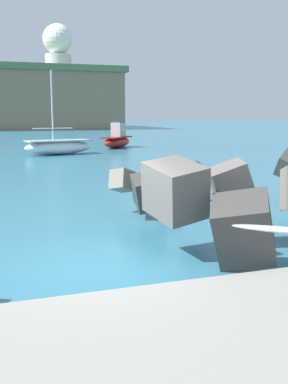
% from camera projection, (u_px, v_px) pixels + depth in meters
% --- Properties ---
extents(ground_plane, '(400.00, 400.00, 0.00)m').
position_uv_depth(ground_plane, '(96.00, 268.00, 9.20)').
color(ground_plane, '#2D6B84').
extents(walkway_path, '(48.00, 4.40, 0.24)m').
position_uv_depth(walkway_path, '(173.00, 363.00, 5.45)').
color(walkway_path, gray).
rests_on(walkway_path, ground).
extents(breakwater_jetty, '(31.74, 8.17, 2.44)m').
position_uv_depth(breakwater_jetty, '(76.00, 200.00, 10.37)').
color(breakwater_jetty, '#605B56').
rests_on(breakwater_jetty, ground).
extents(boat_near_centre, '(4.14, 4.63, 2.41)m').
position_uv_depth(boat_near_centre, '(117.00, 140.00, 42.19)').
color(boat_near_centre, maroon).
rests_on(boat_near_centre, ground).
extents(boat_near_right, '(5.53, 2.87, 6.29)m').
position_uv_depth(boat_near_right, '(58.00, 147.00, 35.05)').
color(boat_near_right, white).
rests_on(boat_near_right, ground).
extents(radar_dome, '(6.22, 6.22, 9.15)m').
position_uv_depth(radar_dome, '(58.00, 45.00, 95.73)').
color(radar_dome, silver).
rests_on(radar_dome, headland_bluff).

